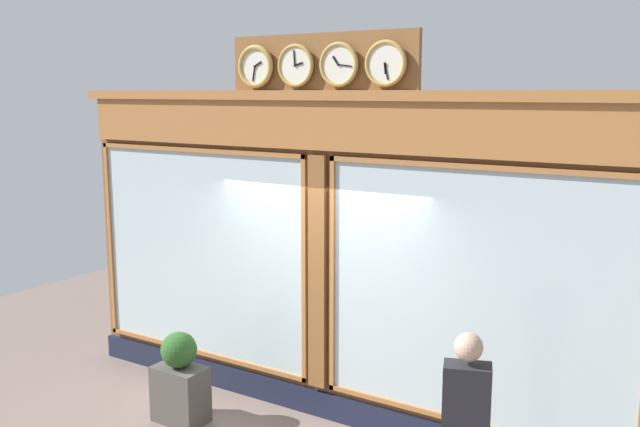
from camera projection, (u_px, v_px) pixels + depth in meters
name	position (u px, v px, depth m)	size (l,w,h in m)	color
shop_facade	(326.00, 254.00, 7.38)	(6.72, 0.42, 4.04)	brown
planter_box	(181.00, 394.00, 7.39)	(0.56, 0.36, 0.61)	#4C4742
planter_shrub	(179.00, 350.00, 7.30)	(0.38, 0.38, 0.38)	#285623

